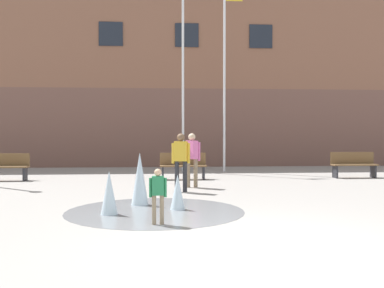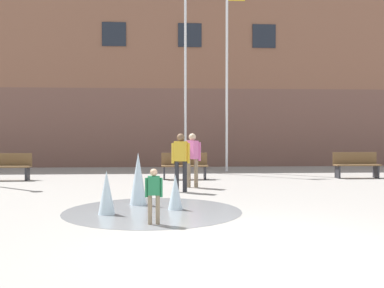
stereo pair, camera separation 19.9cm
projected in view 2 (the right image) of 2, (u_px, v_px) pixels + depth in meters
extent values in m
plane|color=gray|center=(249.00, 248.00, 6.30)|extent=(100.00, 100.00, 0.00)
cube|color=brown|center=(187.00, 128.00, 24.01)|extent=(36.00, 6.00, 3.68)
cube|color=brown|center=(187.00, 52.00, 23.90)|extent=(36.00, 6.00, 4.49)
cube|color=#1E232D|center=(114.00, 34.00, 20.66)|extent=(1.10, 0.06, 1.10)
cube|color=#1E232D|center=(190.00, 35.00, 20.88)|extent=(1.10, 0.06, 1.10)
cube|color=#1E232D|center=(264.00, 36.00, 21.09)|extent=(1.10, 0.06, 1.10)
cylinder|color=gray|center=(153.00, 211.00, 9.22)|extent=(3.67, 3.67, 0.01)
cone|color=silver|center=(175.00, 192.00, 9.41)|extent=(0.32, 0.32, 0.74)
cone|color=silver|center=(138.00, 179.00, 10.02)|extent=(0.39, 0.39, 1.18)
cone|color=silver|center=(107.00, 192.00, 8.86)|extent=(0.34, 0.34, 0.87)
cube|color=#28282D|center=(27.00, 174.00, 15.13)|extent=(0.06, 0.40, 0.44)
cube|color=brown|center=(6.00, 167.00, 15.08)|extent=(1.60, 0.44, 0.05)
cube|color=brown|center=(8.00, 159.00, 15.27)|extent=(1.60, 0.04, 0.42)
cube|color=#28282D|center=(164.00, 173.00, 15.40)|extent=(0.06, 0.40, 0.44)
cube|color=#28282D|center=(205.00, 173.00, 15.49)|extent=(0.06, 0.40, 0.44)
cube|color=brown|center=(185.00, 166.00, 15.44)|extent=(1.60, 0.44, 0.05)
cube|color=brown|center=(184.00, 159.00, 15.63)|extent=(1.60, 0.04, 0.42)
cube|color=#28282D|center=(338.00, 172.00, 15.84)|extent=(0.06, 0.40, 0.44)
cube|color=#28282D|center=(376.00, 172.00, 15.93)|extent=(0.06, 0.40, 0.44)
cube|color=brown|center=(357.00, 165.00, 15.88)|extent=(1.60, 0.44, 0.05)
cube|color=brown|center=(355.00, 158.00, 16.07)|extent=(1.60, 0.04, 0.42)
cylinder|color=#28282D|center=(177.00, 177.00, 12.17)|extent=(0.12, 0.12, 0.84)
cylinder|color=#28282D|center=(185.00, 177.00, 12.18)|extent=(0.12, 0.12, 0.84)
cube|color=gold|center=(181.00, 151.00, 12.16)|extent=(0.39, 0.30, 0.54)
sphere|color=brown|center=(181.00, 137.00, 12.15)|extent=(0.21, 0.21, 0.21)
cylinder|color=gold|center=(173.00, 153.00, 12.14)|extent=(0.08, 0.08, 0.55)
cylinder|color=gold|center=(188.00, 153.00, 12.17)|extent=(0.08, 0.08, 0.55)
cylinder|color=#89755B|center=(150.00, 210.00, 7.87)|extent=(0.07, 0.07, 0.52)
cylinder|color=#89755B|center=(158.00, 210.00, 7.88)|extent=(0.07, 0.07, 0.52)
cube|color=#237547|center=(154.00, 186.00, 7.86)|extent=(0.21, 0.12, 0.33)
sphere|color=tan|center=(154.00, 172.00, 7.85)|extent=(0.13, 0.13, 0.13)
cylinder|color=#237547|center=(146.00, 188.00, 7.85)|extent=(0.05, 0.05, 0.34)
cylinder|color=#237547|center=(161.00, 187.00, 7.87)|extent=(0.05, 0.05, 0.34)
cylinder|color=#89755B|center=(189.00, 173.00, 13.19)|extent=(0.12, 0.12, 0.84)
cylinder|color=#89755B|center=(196.00, 173.00, 13.20)|extent=(0.12, 0.12, 0.84)
cube|color=pink|center=(192.00, 150.00, 13.18)|extent=(0.36, 0.39, 0.54)
sphere|color=beige|center=(192.00, 137.00, 13.17)|extent=(0.21, 0.21, 0.21)
cylinder|color=pink|center=(185.00, 152.00, 13.17)|extent=(0.08, 0.08, 0.55)
cylinder|color=pink|center=(199.00, 152.00, 13.19)|extent=(0.08, 0.08, 0.55)
cylinder|color=silver|center=(185.00, 69.00, 18.48)|extent=(0.10, 0.10, 8.49)
cylinder|color=silver|center=(227.00, 76.00, 18.59)|extent=(0.10, 0.10, 7.91)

